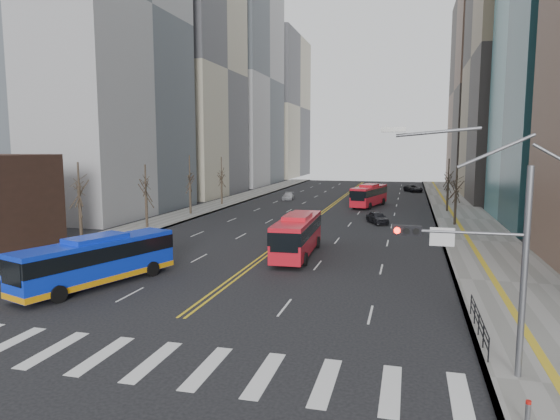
# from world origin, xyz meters

# --- Properties ---
(ground) EXTENTS (220.00, 220.00, 0.00)m
(ground) POSITION_xyz_m (0.00, 0.00, 0.00)
(ground) COLOR black
(sidewalk_right) EXTENTS (7.00, 130.00, 0.15)m
(sidewalk_right) POSITION_xyz_m (17.50, 45.00, 0.07)
(sidewalk_right) COLOR slate
(sidewalk_right) RESTS_ON ground
(sidewalk_left) EXTENTS (5.00, 130.00, 0.15)m
(sidewalk_left) POSITION_xyz_m (-16.50, 45.00, 0.07)
(sidewalk_left) COLOR slate
(sidewalk_left) RESTS_ON ground
(crosswalk) EXTENTS (26.70, 4.00, 0.01)m
(crosswalk) POSITION_xyz_m (0.00, 0.00, 0.01)
(crosswalk) COLOR silver
(crosswalk) RESTS_ON ground
(centerline) EXTENTS (0.55, 100.00, 0.01)m
(centerline) POSITION_xyz_m (0.00, 55.00, 0.01)
(centerline) COLOR gold
(centerline) RESTS_ON ground
(office_towers) EXTENTS (83.00, 134.00, 58.00)m
(office_towers) POSITION_xyz_m (0.12, 68.51, 23.92)
(office_towers) COLOR #949497
(office_towers) RESTS_ON ground
(signal_mast) EXTENTS (5.37, 0.37, 9.39)m
(signal_mast) POSITION_xyz_m (13.77, 2.00, 4.86)
(signal_mast) COLOR slate
(signal_mast) RESTS_ON ground
(pedestrian_railing) EXTENTS (0.06, 6.06, 1.02)m
(pedestrian_railing) POSITION_xyz_m (14.30, 6.00, 0.82)
(pedestrian_railing) COLOR black
(pedestrian_railing) RESTS_ON sidewalk_right
(street_trees) EXTENTS (35.20, 47.20, 7.60)m
(street_trees) POSITION_xyz_m (-7.18, 34.55, 4.87)
(street_trees) COLOR #2F251C
(street_trees) RESTS_ON ground
(blue_bus) EXTENTS (5.61, 10.97, 3.17)m
(blue_bus) POSITION_xyz_m (-7.68, 9.23, 1.66)
(blue_bus) COLOR #0D2ED1
(blue_bus) RESTS_ON ground
(red_bus_near) EXTENTS (2.97, 10.49, 3.32)m
(red_bus_near) POSITION_xyz_m (2.52, 20.85, 1.85)
(red_bus_near) COLOR red
(red_bus_near) RESTS_ON ground
(red_bus_far) EXTENTS (4.65, 10.49, 3.27)m
(red_bus_far) POSITION_xyz_m (5.44, 55.49, 1.82)
(red_bus_far) COLOR red
(red_bus_far) RESTS_ON ground
(car_white) EXTENTS (2.46, 4.12, 1.28)m
(car_white) POSITION_xyz_m (-12.20, 21.44, 0.64)
(car_white) COLOR white
(car_white) RESTS_ON ground
(car_dark_mid) EXTENTS (3.13, 4.35, 1.38)m
(car_dark_mid) POSITION_xyz_m (7.65, 39.50, 0.69)
(car_dark_mid) COLOR black
(car_dark_mid) RESTS_ON ground
(car_silver) EXTENTS (2.14, 4.25, 1.18)m
(car_silver) POSITION_xyz_m (-8.15, 61.61, 0.59)
(car_silver) COLOR #AAA9AF
(car_silver) RESTS_ON ground
(car_dark_far) EXTENTS (4.01, 5.34, 1.35)m
(car_dark_far) POSITION_xyz_m (11.78, 81.81, 0.67)
(car_dark_far) COLOR black
(car_dark_far) RESTS_ON ground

